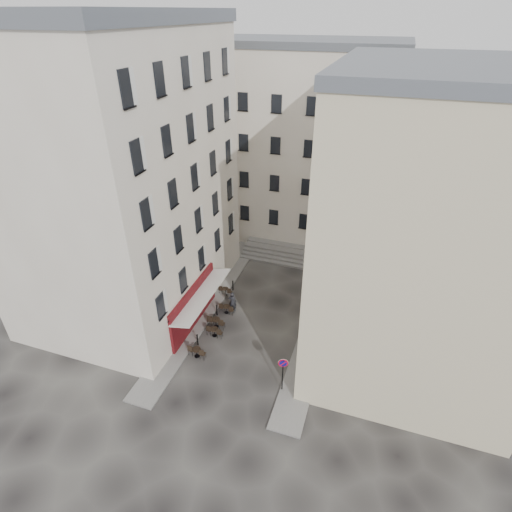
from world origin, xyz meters
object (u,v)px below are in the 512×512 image
at_px(bistro_table_a, 197,352).
at_px(bistro_table_b, 215,331).
at_px(no_parking_sign, 283,369).
at_px(pedestrian, 233,302).

relative_size(bistro_table_a, bistro_table_b, 1.03).
height_order(no_parking_sign, pedestrian, no_parking_sign).
bearing_deg(bistro_table_a, no_parking_sign, -8.48).
xyz_separation_m(bistro_table_a, pedestrian, (0.53, 5.47, 0.43)).
distance_m(no_parking_sign, bistro_table_a, 6.63).
xyz_separation_m(no_parking_sign, pedestrian, (-5.86, 6.43, -1.06)).
distance_m(no_parking_sign, pedestrian, 8.76).
height_order(bistro_table_b, pedestrian, pedestrian).
bearing_deg(pedestrian, no_parking_sign, 125.08).
bearing_deg(bistro_table_b, bistro_table_a, -98.35).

